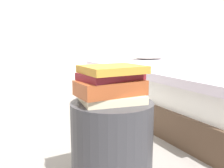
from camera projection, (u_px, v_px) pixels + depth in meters
name	position (u px, v px, depth m)	size (l,w,h in m)	color
bed	(195.00, 88.00, 2.47)	(1.60, 2.05, 0.62)	#4C3828
side_table	(112.00, 147.00, 1.15)	(0.37, 0.37, 0.42)	#333338
book_cream	(110.00, 98.00, 1.11)	(0.26, 0.21, 0.03)	beige
book_rust	(110.00, 88.00, 1.09)	(0.29, 0.16, 0.06)	#994723
book_maroon	(111.00, 76.00, 1.10)	(0.26, 0.17, 0.03)	maroon
book_ochre	(112.00, 69.00, 1.08)	(0.26, 0.21, 0.03)	#B7842D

